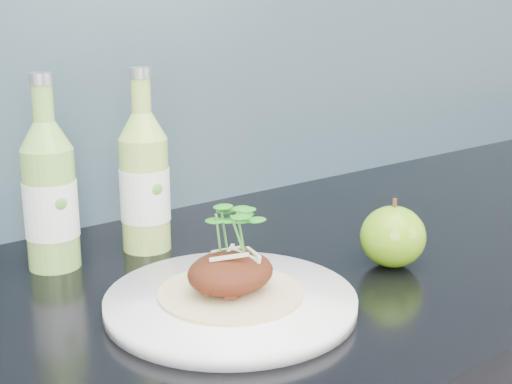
% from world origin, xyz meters
% --- Properties ---
extents(dinner_plate, '(0.31, 0.31, 0.02)m').
position_xyz_m(dinner_plate, '(-0.05, 1.63, 0.91)').
color(dinner_plate, white).
rests_on(dinner_plate, kitchen_counter).
extents(pork_taco, '(0.15, 0.15, 0.10)m').
position_xyz_m(pork_taco, '(-0.05, 1.63, 0.94)').
color(pork_taco, tan).
rests_on(pork_taco, dinner_plate).
extents(green_apple, '(0.10, 0.10, 0.08)m').
position_xyz_m(green_apple, '(0.18, 1.61, 0.94)').
color(green_apple, '#5E9910').
rests_on(green_apple, kitchen_counter).
extents(cider_bottle_left, '(0.07, 0.07, 0.23)m').
position_xyz_m(cider_bottle_left, '(-0.14, 1.86, 0.99)').
color(cider_bottle_left, '#7EB34A').
rests_on(cider_bottle_left, kitchen_counter).
extents(cider_bottle_right, '(0.07, 0.07, 0.23)m').
position_xyz_m(cider_bottle_right, '(-0.02, 1.85, 0.99)').
color(cider_bottle_right, '#9BC351').
rests_on(cider_bottle_right, kitchen_counter).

